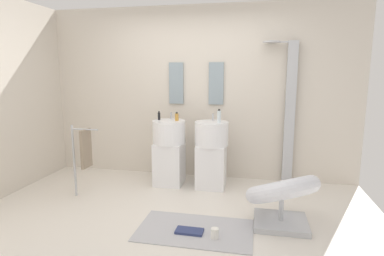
# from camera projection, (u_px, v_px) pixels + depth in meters

# --- Properties ---
(ground_plane) EXTENTS (4.80, 3.60, 0.04)m
(ground_plane) POSITION_uv_depth(u_px,v_px,m) (169.00, 222.00, 3.49)
(ground_plane) COLOR silver
(rear_partition) EXTENTS (4.80, 0.10, 2.60)m
(rear_partition) POSITION_uv_depth(u_px,v_px,m) (197.00, 93.00, 4.85)
(rear_partition) COLOR beige
(rear_partition) RESTS_ON ground_plane
(pedestal_sink_left) EXTENTS (0.47, 0.47, 1.04)m
(pedestal_sink_left) POSITION_uv_depth(u_px,v_px,m) (169.00, 150.00, 4.56)
(pedestal_sink_left) COLOR white
(pedestal_sink_left) RESTS_ON ground_plane
(pedestal_sink_right) EXTENTS (0.47, 0.47, 1.04)m
(pedestal_sink_right) POSITION_uv_depth(u_px,v_px,m) (211.00, 152.00, 4.43)
(pedestal_sink_right) COLOR white
(pedestal_sink_right) RESTS_ON ground_plane
(vanity_mirror_left) EXTENTS (0.22, 0.03, 0.62)m
(vanity_mirror_left) POSITION_uv_depth(u_px,v_px,m) (176.00, 83.00, 4.82)
(vanity_mirror_left) COLOR #8C9EA8
(vanity_mirror_right) EXTENTS (0.22, 0.03, 0.62)m
(vanity_mirror_right) POSITION_uv_depth(u_px,v_px,m) (216.00, 84.00, 4.70)
(vanity_mirror_right) COLOR #8C9EA8
(shower_column) EXTENTS (0.49, 0.24, 2.05)m
(shower_column) POSITION_uv_depth(u_px,v_px,m) (289.00, 110.00, 4.50)
(shower_column) COLOR #B7BABF
(shower_column) RESTS_ON ground_plane
(lounge_chair) EXTENTS (1.10, 1.10, 0.65)m
(lounge_chair) POSITION_uv_depth(u_px,v_px,m) (282.00, 194.00, 3.32)
(lounge_chair) COLOR #B7BABF
(lounge_chair) RESTS_ON ground_plane
(towel_rack) EXTENTS (0.37, 0.22, 0.95)m
(towel_rack) POSITION_uv_depth(u_px,v_px,m) (84.00, 150.00, 4.06)
(towel_rack) COLOR #B7BABF
(towel_rack) RESTS_ON ground_plane
(area_rug) EXTENTS (1.19, 0.70, 0.01)m
(area_rug) POSITION_uv_depth(u_px,v_px,m) (195.00, 230.00, 3.26)
(area_rug) COLOR #B2B2B7
(area_rug) RESTS_ON ground_plane
(magazine_navy) EXTENTS (0.28, 0.15, 0.02)m
(magazine_navy) POSITION_uv_depth(u_px,v_px,m) (189.00, 231.00, 3.21)
(magazine_navy) COLOR navy
(magazine_navy) RESTS_ON area_rug
(coffee_mug) EXTENTS (0.08, 0.08, 0.10)m
(coffee_mug) POSITION_uv_depth(u_px,v_px,m) (215.00, 233.00, 3.09)
(coffee_mug) COLOR white
(coffee_mug) RESTS_ON area_rug
(soap_bottle_amber) EXTENTS (0.05, 0.05, 0.12)m
(soap_bottle_amber) POSITION_uv_depth(u_px,v_px,m) (177.00, 117.00, 4.47)
(soap_bottle_amber) COLOR #C68C38
(soap_bottle_amber) RESTS_ON pedestal_sink_left
(soap_bottle_clear) EXTENTS (0.05, 0.05, 0.19)m
(soap_bottle_clear) POSITION_uv_depth(u_px,v_px,m) (219.00, 117.00, 4.26)
(soap_bottle_clear) COLOR silver
(soap_bottle_clear) RESTS_ON pedestal_sink_right
(soap_bottle_black) EXTENTS (0.04, 0.04, 0.13)m
(soap_bottle_black) POSITION_uv_depth(u_px,v_px,m) (159.00, 116.00, 4.54)
(soap_bottle_black) COLOR black
(soap_bottle_black) RESTS_ON pedestal_sink_left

